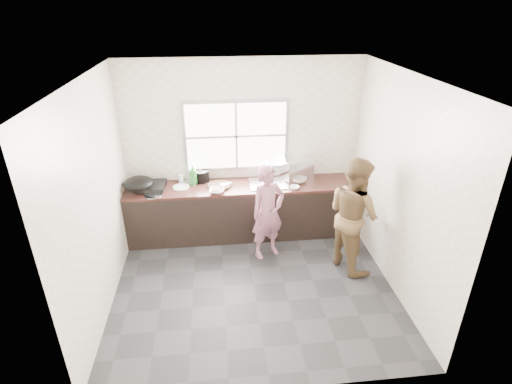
{
  "coord_description": "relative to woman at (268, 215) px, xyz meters",
  "views": [
    {
      "loc": [
        -0.43,
        -4.2,
        3.45
      ],
      "look_at": [
        0.1,
        0.65,
        1.05
      ],
      "focal_mm": 28.0,
      "sensor_mm": 36.0,
      "label": 1
    }
  ],
  "objects": [
    {
      "name": "ceiling",
      "position": [
        -0.27,
        -0.68,
        2.04
      ],
      "size": [
        3.6,
        3.2,
        0.01
      ],
      "primitive_type": "cube",
      "color": "silver",
      "rests_on": "wall_back"
    },
    {
      "name": "bowl_crabs",
      "position": [
        0.57,
        0.64,
        0.23
      ],
      "size": [
        0.27,
        0.27,
        0.06
      ],
      "primitive_type": "imported",
      "rotation": [
        0.0,
        0.0,
        -0.43
      ],
      "color": "white",
      "rests_on": "countertop"
    },
    {
      "name": "person_side",
      "position": [
        1.11,
        -0.37,
        0.15
      ],
      "size": [
        0.86,
        0.96,
        1.62
      ],
      "primitive_type": "imported",
      "rotation": [
        0.0,
        0.0,
        1.94
      ],
      "color": "brown",
      "rests_on": "floor"
    },
    {
      "name": "plate_food",
      "position": [
        -1.24,
        0.61,
        0.21
      ],
      "size": [
        0.29,
        0.29,
        0.02
      ],
      "primitive_type": "cylinder",
      "rotation": [
        0.0,
        0.0,
        0.19
      ],
      "color": "silver",
      "rests_on": "countertop"
    },
    {
      "name": "wall_front",
      "position": [
        -0.27,
        -2.29,
        0.69
      ],
      "size": [
        3.6,
        0.01,
        2.7
      ],
      "primitive_type": "cube",
      "color": "silver",
      "rests_on": "ground"
    },
    {
      "name": "countertop",
      "position": [
        -0.27,
        0.61,
        0.18
      ],
      "size": [
        3.6,
        0.64,
        0.04
      ],
      "primitive_type": "cube",
      "color": "#351A15",
      "rests_on": "cabinet"
    },
    {
      "name": "cutting_board",
      "position": [
        -0.66,
        0.59,
        0.22
      ],
      "size": [
        0.44,
        0.44,
        0.03
      ],
      "primitive_type": "cylinder",
      "rotation": [
        0.0,
        0.0,
        0.31
      ],
      "color": "black",
      "rests_on": "countertop"
    },
    {
      "name": "window_frame",
      "position": [
        -0.37,
        0.91,
        0.89
      ],
      "size": [
        1.6,
        0.05,
        1.1
      ],
      "primitive_type": "cube",
      "color": "#9EA0A5",
      "rests_on": "wall_back"
    },
    {
      "name": "pot_lid_right",
      "position": [
        -1.14,
        0.76,
        0.21
      ],
      "size": [
        0.34,
        0.34,
        0.01
      ],
      "primitive_type": "cylinder",
      "rotation": [
        0.0,
        0.0,
        -0.33
      ],
      "color": "#ABADB2",
      "rests_on": "countertop"
    },
    {
      "name": "burner",
      "position": [
        -1.68,
        0.66,
        0.23
      ],
      "size": [
        0.43,
        0.43,
        0.06
      ],
      "primitive_type": "cube",
      "rotation": [
        0.0,
        0.0,
        -0.05
      ],
      "color": "black",
      "rests_on": "countertop"
    },
    {
      "name": "bottle_green",
      "position": [
        -1.05,
        0.73,
        0.36
      ],
      "size": [
        0.15,
        0.15,
        0.33
      ],
      "primitive_type": "imported",
      "rotation": [
        0.0,
        0.0,
        0.24
      ],
      "color": "#2A8130",
      "rests_on": "countertop"
    },
    {
      "name": "cabinet",
      "position": [
        -0.27,
        0.61,
        -0.25
      ],
      "size": [
        3.6,
        0.62,
        0.82
      ],
      "primitive_type": "cube",
      "color": "black",
      "rests_on": "floor"
    },
    {
      "name": "bowl_mince",
      "position": [
        -0.7,
        0.4,
        0.23
      ],
      "size": [
        0.26,
        0.26,
        0.05
      ],
      "primitive_type": "imported",
      "rotation": [
        0.0,
        0.0,
        -0.2
      ],
      "color": "white",
      "rests_on": "countertop"
    },
    {
      "name": "wall_right",
      "position": [
        1.53,
        -0.68,
        0.69
      ],
      "size": [
        0.01,
        3.2,
        2.7
      ],
      "primitive_type": "cube",
      "color": "beige",
      "rests_on": "ground"
    },
    {
      "name": "floor",
      "position": [
        -0.27,
        -0.68,
        -0.67
      ],
      "size": [
        3.6,
        3.2,
        0.01
      ],
      "primitive_type": "cube",
      "color": "#2A2A2C",
      "rests_on": "ground"
    },
    {
      "name": "wok",
      "position": [
        -1.84,
        0.53,
        0.34
      ],
      "size": [
        0.58,
        0.58,
        0.17
      ],
      "primitive_type": "ellipsoid",
      "rotation": [
        0.0,
        0.0,
        0.4
      ],
      "color": "black",
      "rests_on": "burner"
    },
    {
      "name": "bottle_brown_short",
      "position": [
        -0.9,
        0.84,
        0.28
      ],
      "size": [
        0.16,
        0.16,
        0.15
      ],
      "primitive_type": "imported",
      "rotation": [
        0.0,
        0.0,
        -0.4
      ],
      "color": "#402010",
      "rests_on": "countertop"
    },
    {
      "name": "sink",
      "position": [
        0.08,
        0.61,
        0.2
      ],
      "size": [
        0.55,
        0.45,
        0.02
      ],
      "primitive_type": "cube",
      "color": "silver",
      "rests_on": "countertop"
    },
    {
      "name": "glass_jar",
      "position": [
        -1.25,
        0.84,
        0.26
      ],
      "size": [
        0.1,
        0.1,
        0.11
      ],
      "primitive_type": "cylinder",
      "rotation": [
        0.0,
        0.0,
        -0.28
      ],
      "color": "silver",
      "rests_on": "countertop"
    },
    {
      "name": "wall_back",
      "position": [
        -0.27,
        0.92,
        0.69
      ],
      "size": [
        3.6,
        0.01,
        2.7
      ],
      "primitive_type": "cube",
      "color": "silver",
      "rests_on": "ground"
    },
    {
      "name": "bowl_held",
      "position": [
        0.46,
        0.4,
        0.23
      ],
      "size": [
        0.2,
        0.2,
        0.06
      ],
      "primitive_type": "imported",
      "rotation": [
        0.0,
        0.0,
        -0.09
      ],
      "color": "white",
      "rests_on": "countertop"
    },
    {
      "name": "bottle_brown_tall",
      "position": [
        -0.94,
        0.84,
        0.29
      ],
      "size": [
        0.1,
        0.1,
        0.18
      ],
      "primitive_type": "imported",
      "rotation": [
        0.0,
        0.0,
        0.29
      ],
      "color": "#512414",
      "rests_on": "countertop"
    },
    {
      "name": "faucet",
      "position": [
        0.08,
        0.81,
        0.35
      ],
      "size": [
        0.02,
        0.02,
        0.3
      ],
      "primitive_type": "cylinder",
      "color": "silver",
      "rests_on": "countertop"
    },
    {
      "name": "wall_left",
      "position": [
        -2.08,
        -0.68,
        0.69
      ],
      "size": [
        0.01,
        3.2,
        2.7
      ],
      "primitive_type": "cube",
      "color": "beige",
      "rests_on": "ground"
    },
    {
      "name": "black_pot",
      "position": [
        -0.93,
        0.84,
        0.29
      ],
      "size": [
        0.28,
        0.28,
        0.18
      ],
      "primitive_type": "cylinder",
      "rotation": [
        0.0,
        0.0,
        -0.14
      ],
      "color": "black",
      "rests_on": "countertop"
    },
    {
      "name": "window_glazing",
      "position": [
        -0.37,
        0.88,
        0.89
      ],
      "size": [
        1.5,
        0.01,
        1.0
      ],
      "primitive_type": "cube",
      "color": "white",
      "rests_on": "window_frame"
    },
    {
      "name": "woman",
      "position": [
        0.0,
        0.0,
        0.0
      ],
      "size": [
        0.57,
        0.49,
        1.32
      ],
      "primitive_type": "imported",
      "rotation": [
        0.0,
        0.0,
        0.42
      ],
      "color": "#A8657D",
      "rests_on": "floor"
    },
    {
      "name": "pot_lid_left",
      "position": [
        -1.62,
        0.4,
        0.21
      ],
      "size": [
        0.26,
        0.26,
        0.01
      ],
      "primitive_type": "cylinder",
      "rotation": [
        0.0,
        0.0,
        0.02
      ],
      "color": "silver",
      "rests_on": "countertop"
    },
    {
      "name": "dish_rack",
      "position": [
        0.55,
        0.76,
        0.36
      ],
      "size": [
        0.51,
        0.43,
        0.33
      ],
      "primitive_type": "cube",
      "rotation": [
        0.0,
        0.0,
        0.32
      ],
      "color": "silver",
      "rests_on": "countertop"
    },
    {
      "name": "cleaver",
      "position": [
        -0.56,
        0.6,
        0.24
      ],
      "size": [
        0.2,
        0.17,
        0.01
      ],
      "primitive_type": "cube",
      "rotation": [
        0.0,
        0.0,
        0.52
      ],
      "color": "#A3A5A9",
      "rests_on": "cutting_board"
    }
  ]
}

